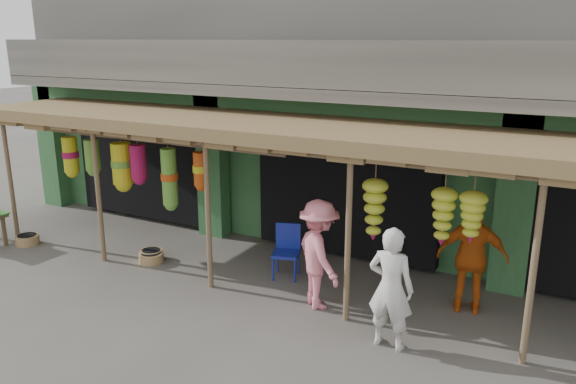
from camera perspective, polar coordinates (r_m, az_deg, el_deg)
The scene contains 10 objects.
ground at distance 9.32m, azimuth 0.56°, elevation -10.96°, with size 80.00×80.00×0.00m, color #514C47.
building at distance 12.89m, azimuth 10.85°, elevation 11.72°, with size 16.40×6.80×7.00m.
awning at distance 9.26m, azimuth 2.19°, elevation 5.69°, with size 14.00×2.70×2.79m.
blue_chair at distance 10.03m, azimuth -0.11°, elevation -5.68°, with size 0.56×0.57×0.95m.
basket_left at distance 12.85m, azimuth -24.95°, elevation -4.42°, with size 0.47×0.47×0.20m, color olive.
basket_mid at distance 11.08m, azimuth -13.73°, elevation -6.48°, with size 0.47×0.47×0.18m, color #A38949.
basket_right at distance 11.18m, azimuth -13.72°, elevation -6.24°, with size 0.43×0.43×0.20m, color olive.
person_front at distance 7.81m, azimuth 10.39°, elevation -9.60°, with size 0.63×0.42×1.74m, color silver.
person_vendor at distance 9.07m, azimuth 18.22°, elevation -6.32°, with size 1.06×0.44×1.81m, color #C75412.
person_shopper at distance 8.82m, azimuth 3.15°, elevation -6.34°, with size 1.13×0.65×1.75m, color pink.
Camera 1 is at (3.84, -7.41, 4.14)m, focal length 35.00 mm.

